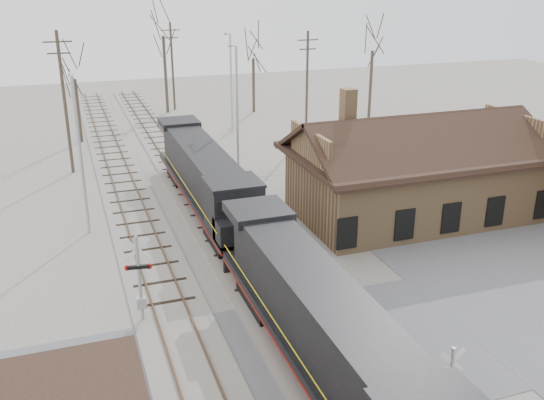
# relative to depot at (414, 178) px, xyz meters

# --- Properties ---
(ground) EXTENTS (140.00, 140.00, 0.00)m
(ground) POSITION_rel_depot_xyz_m (-11.99, -12.00, -2.41)
(ground) COLOR #A09B91
(ground) RESTS_ON ground
(road) EXTENTS (60.00, 9.00, 0.03)m
(road) POSITION_rel_depot_xyz_m (-11.99, -12.00, -2.39)
(road) COLOR #5C5C61
(road) RESTS_ON ground
(track_main) EXTENTS (3.40, 90.00, 0.24)m
(track_main) POSITION_rel_depot_xyz_m (-11.99, 3.00, -2.34)
(track_main) COLOR #A09B91
(track_main) RESTS_ON ground
(track_siding) EXTENTS (3.40, 90.00, 0.24)m
(track_siding) POSITION_rel_depot_xyz_m (-16.49, 3.00, -2.34)
(track_siding) COLOR #A09B91
(track_siding) RESTS_ON ground
(depot) EXTENTS (15.20, 9.31, 7.90)m
(depot) POSITION_rel_depot_xyz_m (0.00, 0.00, 0.00)
(depot) COLOR #98754E
(depot) RESTS_ON ground
(locomotive_lead) EXTENTS (2.77, 18.54, 4.11)m
(locomotive_lead) POSITION_rel_depot_xyz_m (-11.99, -14.11, -0.25)
(locomotive_lead) COLOR black
(locomotive_lead) RESTS_ON ground
(locomotive_trailing) EXTENTS (2.77, 18.54, 3.89)m
(locomotive_trailing) POSITION_rel_depot_xyz_m (-11.99, 4.70, -0.25)
(locomotive_trailing) COLOR black
(locomotive_trailing) RESTS_ON ground
(crossbuck_near) EXTENTS (1.01, 0.27, 3.54)m
(crossbuck_near) POSITION_rel_depot_xyz_m (-9.56, -17.56, -0.71)
(crossbuck_near) COLOR #A5A8AD
(crossbuck_near) RESTS_ON ground
(crossbuck_far) EXTENTS (1.15, 0.30, 4.06)m
(crossbuck_far) POSITION_rel_depot_xyz_m (-17.76, -7.07, -0.50)
(crossbuck_far) COLOR #A5A8AD
(crossbuck_far) RESTS_ON ground
(streetlight_a) EXTENTS (0.25, 2.04, 9.14)m
(streetlight_a) POSITION_rel_depot_xyz_m (-19.36, 3.90, 2.70)
(streetlight_a) COLOR #A5A8AD
(streetlight_a) RESTS_ON ground
(streetlight_b) EXTENTS (0.25, 2.04, 9.48)m
(streetlight_b) POSITION_rel_depot_xyz_m (-7.96, 11.62, 2.87)
(streetlight_b) COLOR #A5A8AD
(streetlight_b) RESTS_ON ground
(streetlight_c) EXTENTS (0.25, 2.04, 9.09)m
(streetlight_c) POSITION_rel_depot_xyz_m (-4.78, 24.60, 2.67)
(streetlight_c) COLOR #A5A8AD
(streetlight_c) RESTS_ON ground
(utility_pole_a) EXTENTS (2.00, 0.24, 10.50)m
(utility_pole_a) POSITION_rel_depot_xyz_m (-19.79, 16.00, 3.07)
(utility_pole_a) COLOR #382D23
(utility_pole_a) RESTS_ON ground
(utility_pole_b) EXTENTS (2.00, 0.24, 9.35)m
(utility_pole_b) POSITION_rel_depot_xyz_m (-8.17, 35.98, 2.49)
(utility_pole_b) COLOR #382D23
(utility_pole_b) RESTS_ON ground
(utility_pole_c) EXTENTS (2.00, 0.24, 9.45)m
(utility_pole_c) POSITION_rel_depot_xyz_m (1.44, 20.92, 2.54)
(utility_pole_c) COLOR #382D23
(utility_pole_c) RESTS_ON ground
(tree_b) EXTENTS (3.74, 3.74, 9.17)m
(tree_b) POSITION_rel_depot_xyz_m (-18.71, 25.05, 4.11)
(tree_b) COLOR #382D23
(tree_b) RESTS_ON ground
(tree_c) EXTENTS (5.41, 5.41, 13.25)m
(tree_c) POSITION_rel_depot_xyz_m (-9.17, 34.78, 7.04)
(tree_c) COLOR #382D23
(tree_c) RESTS_ON ground
(tree_d) EXTENTS (3.84, 3.84, 9.42)m
(tree_d) POSITION_rel_depot_xyz_m (-0.23, 31.89, 4.29)
(tree_d) COLOR #382D23
(tree_d) RESTS_ON ground
(tree_e) EXTENTS (4.58, 4.58, 11.21)m
(tree_e) POSITION_rel_depot_xyz_m (10.41, 25.36, 5.58)
(tree_e) COLOR #382D23
(tree_e) RESTS_ON ground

